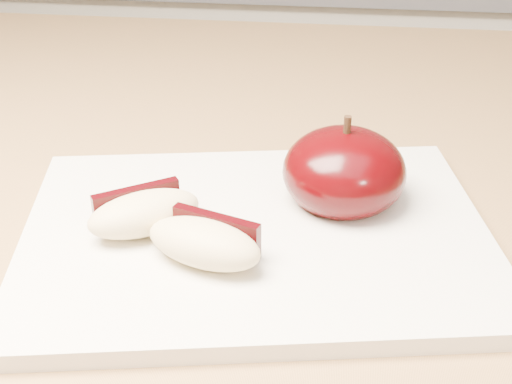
# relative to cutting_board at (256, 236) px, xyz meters

# --- Properties ---
(back_cabinet) EXTENTS (2.40, 0.62, 0.94)m
(back_cabinet) POSITION_rel_cutting_board_xyz_m (0.09, 0.83, -0.43)
(back_cabinet) COLOR silver
(back_cabinet) RESTS_ON ground
(cutting_board) EXTENTS (0.31, 0.25, 0.01)m
(cutting_board) POSITION_rel_cutting_board_xyz_m (0.00, 0.00, 0.00)
(cutting_board) COLOR silver
(cutting_board) RESTS_ON island_counter
(apple_half) EXTENTS (0.10, 0.10, 0.06)m
(apple_half) POSITION_rel_cutting_board_xyz_m (0.05, 0.04, 0.02)
(apple_half) COLOR black
(apple_half) RESTS_ON cutting_board
(apple_wedge_a) EXTENTS (0.07, 0.06, 0.02)m
(apple_wedge_a) POSITION_rel_cutting_board_xyz_m (-0.07, -0.01, 0.02)
(apple_wedge_a) COLOR beige
(apple_wedge_a) RESTS_ON cutting_board
(apple_wedge_b) EXTENTS (0.07, 0.05, 0.02)m
(apple_wedge_b) POSITION_rel_cutting_board_xyz_m (-0.02, -0.04, 0.02)
(apple_wedge_b) COLOR beige
(apple_wedge_b) RESTS_ON cutting_board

